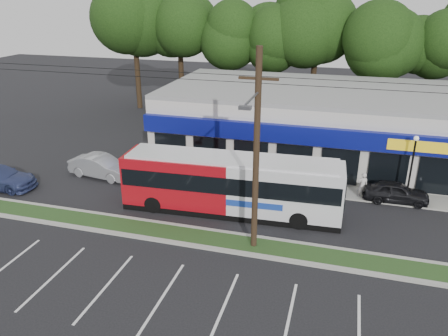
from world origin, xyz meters
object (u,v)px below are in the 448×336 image
at_px(lamp_post, 412,161).
at_px(car_silver, 101,166).
at_px(metrobus, 231,183).
at_px(pedestrian_a, 363,185).
at_px(car_dark, 396,192).
at_px(pedestrian_b, 284,194).
at_px(utility_pole, 253,147).

distance_m(lamp_post, car_silver, 20.41).
bearing_deg(metrobus, pedestrian_a, 25.28).
xyz_separation_m(car_dark, pedestrian_a, (-1.99, -0.00, 0.19)).
xyz_separation_m(lamp_post, pedestrian_a, (-2.68, -0.30, -1.82)).
distance_m(lamp_post, pedestrian_b, 7.94).
distance_m(utility_pole, pedestrian_b, 7.06).
bearing_deg(utility_pole, pedestrian_b, 79.88).
bearing_deg(car_silver, lamp_post, -77.32).
xyz_separation_m(metrobus, car_dark, (9.46, 4.00, -1.15)).
bearing_deg(car_dark, metrobus, 111.44).
height_order(car_dark, pedestrian_a, pedestrian_a).
height_order(car_silver, pedestrian_a, pedestrian_a).
bearing_deg(metrobus, car_dark, 20.04).
distance_m(utility_pole, lamp_post, 11.67).
height_order(lamp_post, pedestrian_b, lamp_post).
bearing_deg(metrobus, pedestrian_b, 26.71).
xyz_separation_m(car_dark, car_silver, (-19.56, -1.50, 0.11)).
xyz_separation_m(car_silver, pedestrian_b, (13.01, -0.85, -0.02)).
height_order(metrobus, pedestrian_a, metrobus).
bearing_deg(pedestrian_a, utility_pole, 39.76).
xyz_separation_m(utility_pole, lamp_post, (8.17, 7.87, -2.74)).
xyz_separation_m(utility_pole, pedestrian_b, (0.93, 5.23, -4.66)).
bearing_deg(pedestrian_a, pedestrian_b, 12.94).
relative_size(car_dark, pedestrian_a, 2.29).
height_order(lamp_post, pedestrian_a, lamp_post).
distance_m(car_silver, pedestrian_a, 17.63).
relative_size(utility_pole, car_silver, 10.68).
bearing_deg(pedestrian_a, metrobus, 13.88).
relative_size(utility_pole, lamp_post, 11.76).
bearing_deg(utility_pole, car_dark, 45.35).
relative_size(lamp_post, pedestrian_b, 2.82).
distance_m(metrobus, pedestrian_a, 8.52).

